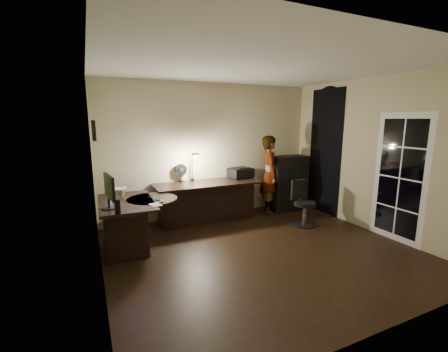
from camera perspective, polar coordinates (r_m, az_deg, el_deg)
name	(u,v)px	position (r m, az deg, el deg)	size (l,w,h in m)	color
floor	(261,251)	(4.77, 7.15, -14.00)	(4.50, 4.00, 0.01)	black
ceiling	(266,66)	(4.39, 8.03, 20.09)	(4.50, 4.00, 0.01)	silver
wall_back	(211,151)	(6.15, -2.47, 4.83)	(4.50, 0.01, 2.70)	#C0B48B
wall_front	(390,195)	(2.92, 29.05, -3.20)	(4.50, 0.01, 2.70)	#C0B48B
wall_left	(95,176)	(3.71, -23.35, 0.01)	(0.01, 4.00, 2.70)	#C0B48B
wall_right	(373,156)	(5.89, 26.49, 3.44)	(0.01, 4.00, 2.70)	#C0B48B
green_wall_overlay	(97,176)	(3.71, -23.12, 0.03)	(0.00, 4.00, 2.70)	#4A5C29
arched_doorway	(325,152)	(6.66, 18.68, 4.29)	(0.01, 0.90, 2.60)	black
french_door	(400,178)	(5.60, 30.46, -0.37)	(0.02, 0.92, 2.10)	white
framed_picture	(94,130)	(4.11, -23.57, 7.98)	(0.04, 0.30, 0.25)	black
desk_left	(127,224)	(4.96, -17.91, -8.74)	(0.80, 1.29, 0.75)	black
desk_right	(208,202)	(5.91, -3.05, -4.94)	(2.07, 0.72, 0.78)	black
cabinet	(288,183)	(6.72, 12.11, -1.37)	(0.80, 0.40, 1.20)	black
laptop_stand	(117,191)	(5.35, -19.73, -2.79)	(0.22, 0.18, 0.09)	silver
laptop	(116,183)	(5.32, -19.83, -1.33)	(0.29, 0.27, 0.20)	silver
monitor	(108,196)	(4.51, -21.16, -3.65)	(0.11, 0.53, 0.35)	black
mouse	(162,201)	(4.67, -11.77, -4.71)	(0.05, 0.08, 0.03)	silver
phone	(157,199)	(4.82, -12.60, -4.38)	(0.07, 0.13, 0.01)	black
pen	(149,197)	(4.97, -14.06, -3.98)	(0.01, 0.13, 0.01)	black
speaker	(118,207)	(4.24, -19.61, -5.51)	(0.08, 0.08, 0.20)	black
notepad	(156,205)	(4.53, -12.89, -5.36)	(0.14, 0.20, 0.01)	silver
desk_fan	(181,173)	(5.91, -8.17, 0.65)	(0.22, 0.12, 0.34)	black
headphones	(237,175)	(6.30, 2.42, 0.21)	(0.18, 0.08, 0.09)	#1F5E9B
printer	(241,172)	(6.28, 3.18, 0.72)	(0.47, 0.36, 0.21)	black
desk_lamp	(192,166)	(5.86, -6.09, 1.90)	(0.15, 0.27, 0.60)	black
office_chair	(305,204)	(5.86, 15.14, -5.08)	(0.47, 0.47, 0.85)	black
person	(270,175)	(6.42, 8.70, 0.25)	(0.59, 0.39, 1.65)	#D8A88C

